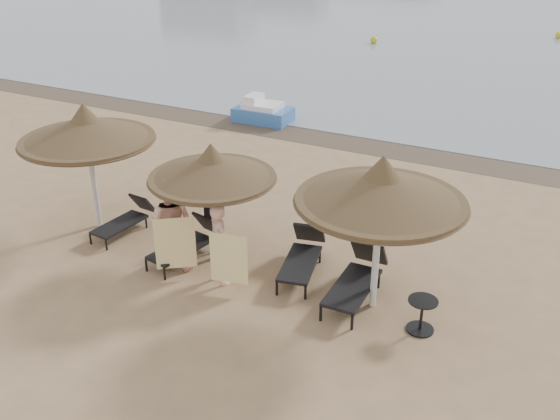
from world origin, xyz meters
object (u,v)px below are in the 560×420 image
(lounger_far_left, at_px, (127,218))
(person_right, at_px, (220,237))
(palapa_right, at_px, (381,189))
(person_left, at_px, (170,216))
(pedal_boat, at_px, (262,112))
(lounger_far_right, at_px, (357,277))
(lounger_near_left, at_px, (189,241))
(palapa_left, at_px, (86,130))
(side_table, at_px, (421,316))
(lounger_near_right, at_px, (303,254))
(palapa_center, at_px, (212,168))

(lounger_far_left, bearing_deg, person_right, -9.59)
(palapa_right, relative_size, person_right, 1.53)
(person_left, bearing_deg, pedal_boat, -87.24)
(lounger_far_left, relative_size, lounger_far_right, 0.84)
(lounger_near_left, bearing_deg, palapa_left, -173.84)
(lounger_far_left, bearing_deg, side_table, 0.60)
(palapa_left, distance_m, side_table, 8.41)
(lounger_far_left, distance_m, lounger_far_right, 5.86)
(lounger_far_right, bearing_deg, palapa_right, -26.28)
(lounger_far_left, height_order, person_right, person_right)
(lounger_near_right, bearing_deg, pedal_boat, 110.86)
(lounger_far_right, xyz_separation_m, pedal_boat, (-7.03, 8.93, -0.07))
(palapa_right, xyz_separation_m, lounger_far_left, (-6.27, 0.24, -2.15))
(palapa_right, distance_m, person_right, 3.47)
(person_right, bearing_deg, lounger_near_left, 12.79)
(palapa_left, xyz_separation_m, palapa_center, (3.37, 0.00, -0.31))
(lounger_far_left, height_order, pedal_boat, pedal_boat)
(lounger_near_right, distance_m, person_left, 2.91)
(lounger_far_right, bearing_deg, lounger_near_left, -177.11)
(lounger_near_right, bearing_deg, palapa_right, -29.55)
(lounger_near_left, bearing_deg, palapa_right, 11.53)
(palapa_left, relative_size, palapa_right, 0.98)
(palapa_right, bearing_deg, palapa_left, 178.85)
(palapa_left, relative_size, person_right, 1.51)
(lounger_far_left, xyz_separation_m, lounger_near_left, (2.01, -0.31, 0.03))
(palapa_right, relative_size, lounger_far_right, 1.51)
(palapa_center, distance_m, person_right, 1.48)
(pedal_boat, bearing_deg, palapa_center, -69.18)
(palapa_left, height_order, side_table, palapa_left)
(palapa_left, height_order, palapa_right, palapa_right)
(palapa_right, bearing_deg, lounger_near_right, 163.03)
(lounger_far_right, distance_m, pedal_boat, 11.37)
(lounger_near_right, bearing_deg, side_table, -30.36)
(lounger_far_right, relative_size, person_left, 0.88)
(lounger_near_left, relative_size, lounger_near_right, 0.96)
(palapa_left, relative_size, pedal_boat, 1.51)
(lounger_far_right, distance_m, side_table, 1.56)
(person_left, distance_m, person_right, 1.27)
(palapa_center, relative_size, lounger_far_left, 1.54)
(palapa_left, bearing_deg, palapa_right, -1.15)
(side_table, bearing_deg, person_left, -177.98)
(lounger_near_right, relative_size, lounger_far_right, 0.97)
(lounger_far_left, bearing_deg, lounger_far_right, 4.86)
(lounger_far_left, height_order, lounger_near_left, lounger_near_left)
(lounger_near_right, distance_m, side_table, 2.97)
(palapa_center, relative_size, person_left, 1.14)
(person_right, relative_size, pedal_boat, 1.00)
(lounger_far_right, bearing_deg, palapa_center, 179.80)
(person_left, bearing_deg, person_right, 162.57)
(palapa_right, height_order, person_right, palapa_right)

